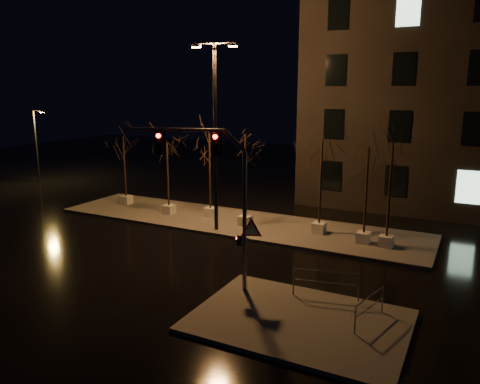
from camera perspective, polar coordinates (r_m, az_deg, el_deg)
The scene contains 15 objects.
ground at distance 22.46m, azimuth -8.00°, elevation -7.64°, with size 90.00×90.00×0.00m, color black.
median at distance 27.30m, azimuth -0.75°, elevation -3.71°, with size 22.00×5.00×0.15m, color #4F4C46.
sidewalk_corner at distance 16.34m, azimuth 7.20°, elevation -15.32°, with size 7.00×5.00×0.15m, color #4F4C46.
tree_0 at distance 31.65m, azimuth -13.98°, elevation 4.76°, with size 1.80×1.80×4.60m.
tree_1 at distance 28.53m, azimuth -8.86°, elevation 3.94°, with size 1.80×1.80×4.45m.
tree_2 at distance 27.54m, azimuth -3.73°, elevation 4.87°, with size 1.80×1.80×5.14m.
tree_3 at distance 25.61m, azimuth 0.69°, elevation 4.52°, with size 1.80×1.80×5.26m.
tree_4 at distance 24.60m, azimuth 9.90°, elevation 3.74°, with size 1.80×1.80×5.10m.
tree_5 at distance 23.43m, azimuth 15.28°, elevation 2.72°, with size 1.80×1.80×4.92m.
tree_6 at distance 23.11m, azimuth 17.99°, elevation 3.18°, with size 1.80×1.80×5.32m.
traffic_signal_mast at distance 17.27m, azimuth -2.68°, elevation 0.77°, with size 4.82×1.55×6.12m.
streetlight_main at distance 24.72m, azimuth -3.04°, elevation 8.15°, with size 2.45×0.74×9.84m.
streetlight_far at distance 42.46m, azimuth -23.52°, elevation 5.49°, with size 1.18×0.29×5.99m.
guard_rail_a at distance 17.67m, azimuth 10.43°, elevation -10.51°, with size 2.36×0.58×1.04m.
guard_rail_b at distance 16.26m, azimuth 15.54°, elevation -13.13°, with size 0.53×1.96×0.95m.
Camera 1 is at (12.29, -17.17, 7.65)m, focal length 35.00 mm.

